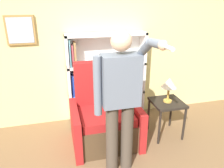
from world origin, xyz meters
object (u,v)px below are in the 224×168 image
object	(u,v)px
person_standing	(120,97)
table_lamp	(169,84)
bookcase	(100,81)
armchair	(105,118)
side_table	(167,107)

from	to	relation	value
person_standing	table_lamp	size ratio (longest dim) A/B	4.61
bookcase	person_standing	size ratio (longest dim) A/B	0.88
table_lamp	person_standing	bearing A→B (deg)	-149.22
bookcase	armchair	size ratio (longest dim) A/B	1.29
bookcase	table_lamp	xyz separation A→B (m)	(0.90, -0.72, 0.14)
armchair	side_table	distance (m)	0.98
table_lamp	bookcase	bearing A→B (deg)	141.41
side_table	bookcase	bearing A→B (deg)	141.41
armchair	person_standing	distance (m)	0.91
armchair	person_standing	xyz separation A→B (m)	(0.05, -0.64, 0.64)
bookcase	side_table	distance (m)	1.18
bookcase	person_standing	world-z (taller)	person_standing
bookcase	side_table	bearing A→B (deg)	-38.59
side_table	table_lamp	bearing A→B (deg)	0.00
person_standing	table_lamp	world-z (taller)	person_standing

